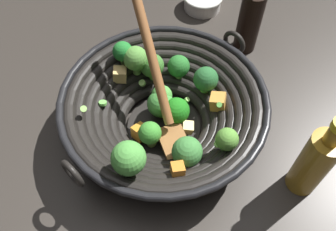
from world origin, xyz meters
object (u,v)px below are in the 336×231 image
wok (164,109)px  cooking_oil_bottle (315,162)px  soy_sauce_bottle (250,20)px  prep_bowl (203,1)px

wok → cooking_oil_bottle: wok is taller
soy_sauce_bottle → prep_bowl: size_ratio=1.98×
soy_sauce_bottle → prep_bowl: bearing=-49.7°
cooking_oil_bottle → prep_bowl: 0.53m
wok → cooking_oil_bottle: bearing=162.2°
soy_sauce_bottle → cooking_oil_bottle: 0.36m
cooking_oil_bottle → prep_bowl: (0.22, -0.47, -0.06)m
cooking_oil_bottle → prep_bowl: cooking_oil_bottle is taller
cooking_oil_bottle → soy_sauce_bottle: bearing=-72.2°
wok → cooking_oil_bottle: (-0.27, 0.09, 0.02)m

